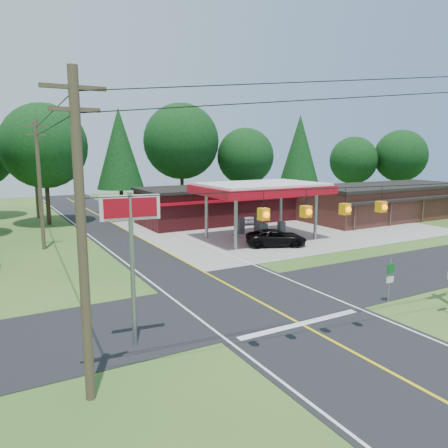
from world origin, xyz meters
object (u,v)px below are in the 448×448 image
gas_canopy (261,190)px  sedan_car (242,216)px  suv_car (276,238)px  big_stop_sign (131,235)px

gas_canopy → sedan_car: gas_canopy is taller
suv_car → sedan_car: 11.54m
gas_canopy → big_stop_sign: big_stop_sign is taller
gas_canopy → suv_car: 4.71m
gas_canopy → big_stop_sign: bearing=-137.0°
gas_canopy → suv_car: size_ratio=2.19×
sedan_car → big_stop_sign: bearing=-121.0°
suv_car → big_stop_sign: bearing=151.5°
gas_canopy → big_stop_sign: 22.01m
sedan_car → gas_canopy: bearing=-101.9°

